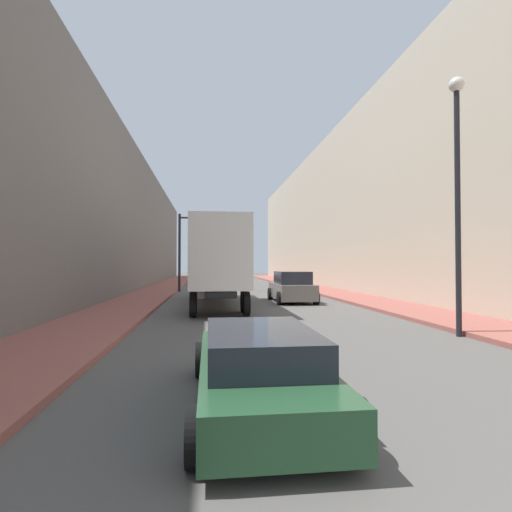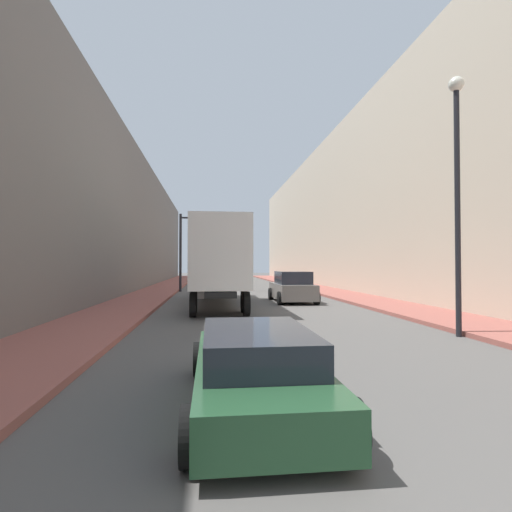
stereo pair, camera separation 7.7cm
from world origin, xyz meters
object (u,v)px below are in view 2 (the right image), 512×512
Objects in this scene: semi_truck at (218,261)px; sedan_car at (255,367)px; traffic_signal_gantry at (198,236)px; street_lamp at (457,172)px; suv_car at (292,288)px.

semi_truck is 2.63× the size of sedan_car.
traffic_signal_gantry reaches higher than semi_truck.
semi_truck is 1.60× the size of street_lamp.
street_lamp is (6.56, 5.00, 4.27)m from sedan_car.
semi_truck is 2.76× the size of suv_car.
semi_truck is 4.56m from suv_car.
semi_truck is 2.03× the size of traffic_signal_gantry.
sedan_car is (0.28, -15.15, -1.72)m from semi_truck.
semi_truck is at bearing 91.05° from sedan_car.
street_lamp is (2.64, -11.12, 4.04)m from suv_car.
traffic_signal_gantry is (-1.60, 25.64, 3.73)m from sedan_car.
suv_car is at bearing 103.35° from street_lamp.
traffic_signal_gantry is (-5.52, 9.52, 3.50)m from suv_car.
street_lamp is at bearing -76.65° from suv_car.
suv_car is 0.73× the size of traffic_signal_gantry.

